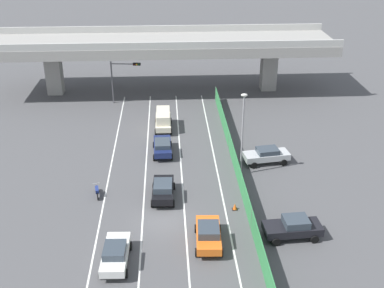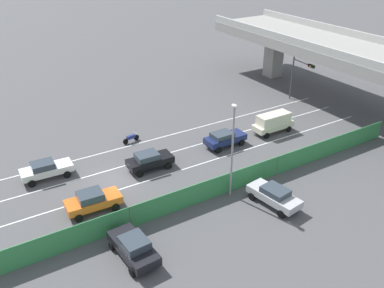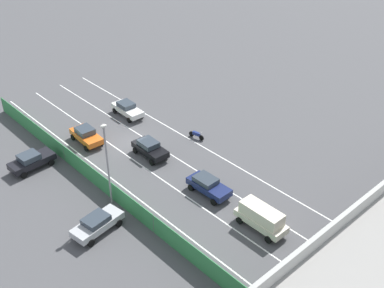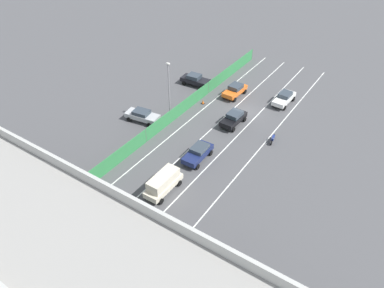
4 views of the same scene
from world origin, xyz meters
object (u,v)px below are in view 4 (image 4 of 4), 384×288
object	(u,v)px
car_sedan_navy	(198,153)
car_sedan_black	(234,118)
car_taxi_orange	(235,90)
traffic_light	(148,246)
street_lamp	(169,87)
motorcycle	(273,139)
parked_wagon_silver	(142,115)
traffic_cone	(203,102)
car_van_cream	(163,182)
car_hatchback_white	(284,98)
parked_sedan_dark	(195,80)

from	to	relation	value
car_sedan_navy	car_sedan_black	distance (m)	8.49
car_taxi_orange	traffic_light	distance (m)	31.19
traffic_light	street_lamp	world-z (taller)	street_lamp
motorcycle	street_lamp	bearing A→B (deg)	13.08
car_sedan_black	street_lamp	xyz separation A→B (m)	(7.34, 3.81, 3.95)
traffic_light	parked_wagon_silver	bearing A→B (deg)	-48.42
motorcycle	traffic_cone	world-z (taller)	motorcycle
car_van_cream	street_lamp	bearing A→B (deg)	-56.48
car_sedan_black	car_van_cream	xyz separation A→B (m)	(0.04, 14.83, 0.29)
car_van_cream	car_taxi_orange	xyz separation A→B (m)	(3.34, -21.44, -0.29)
motorcycle	traffic_cone	distance (m)	12.17
car_sedan_black	street_lamp	bearing A→B (deg)	27.42
car_hatchback_white	traffic_cone	xyz separation A→B (m)	(9.40, 6.38, -0.60)
parked_sedan_dark	motorcycle	bearing A→B (deg)	156.49
car_van_cream	parked_sedan_dark	bearing A→B (deg)	-64.71
car_hatchback_white	street_lamp	distance (m)	16.80
parked_sedan_dark	car_van_cream	bearing A→B (deg)	115.29
car_sedan_navy	street_lamp	xyz separation A→B (m)	(7.39, -4.68, 3.98)
motorcycle	parked_wagon_silver	bearing A→B (deg)	18.10
traffic_cone	motorcycle	bearing A→B (deg)	166.40
car_taxi_orange	traffic_light	world-z (taller)	traffic_light
car_sedan_navy	parked_sedan_dark	distance (m)	17.67
motorcycle	traffic_light	size ratio (longest dim) A/B	0.35
car_sedan_black	street_lamp	size ratio (longest dim) A/B	0.52
traffic_light	street_lamp	size ratio (longest dim) A/B	0.68
car_hatchback_white	parked_wagon_silver	distance (m)	19.89
car_sedan_navy	traffic_cone	world-z (taller)	car_sedan_navy
street_lamp	traffic_cone	world-z (taller)	street_lamp
parked_sedan_dark	street_lamp	world-z (taller)	street_lamp
car_hatchback_white	motorcycle	size ratio (longest dim) A/B	2.32
car_sedan_black	parked_sedan_dark	bearing A→B (deg)	-31.56
parked_wagon_silver	motorcycle	bearing A→B (deg)	-161.90
parked_sedan_dark	traffic_light	size ratio (longest dim) A/B	0.82
car_sedan_navy	motorcycle	distance (m)	9.66
car_taxi_orange	traffic_light	size ratio (longest dim) A/B	0.79
car_hatchback_white	car_taxi_orange	xyz separation A→B (m)	(6.77, 1.88, 0.03)
motorcycle	car_van_cream	bearing A→B (deg)	67.41
car_hatchback_white	street_lamp	size ratio (longest dim) A/B	0.55
car_van_cream	motorcycle	size ratio (longest dim) A/B	2.38
car_sedan_black	traffic_light	bearing A→B (deg)	102.31
car_sedan_navy	car_hatchback_white	world-z (taller)	car_hatchback_white
car_sedan_black	car_hatchback_white	bearing A→B (deg)	-111.75
car_sedan_navy	traffic_light	xyz separation A→B (m)	(-5.02, 14.77, 3.04)
parked_sedan_dark	parked_wagon_silver	bearing A→B (deg)	88.54
parked_wagon_silver	traffic_light	xyz separation A→B (m)	(-15.31, 17.26, 3.05)
car_sedan_black	parked_sedan_dark	world-z (taller)	parked_sedan_dark
street_lamp	motorcycle	bearing A→B (deg)	-166.92
car_taxi_orange	motorcycle	size ratio (longest dim) A/B	2.26
motorcycle	traffic_light	xyz separation A→B (m)	(0.74, 22.51, 3.47)
car_van_cream	parked_wagon_silver	xyz separation A→B (m)	(10.20, -8.83, -0.33)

